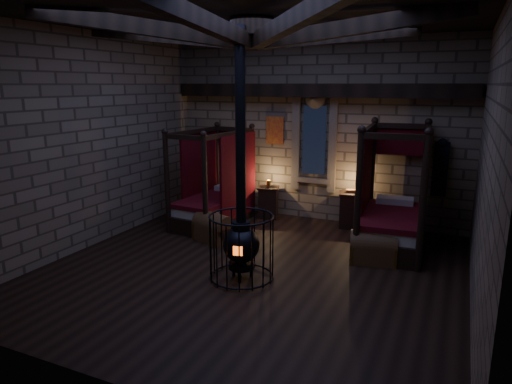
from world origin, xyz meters
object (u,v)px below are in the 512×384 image
at_px(trunk_left, 214,228).
at_px(bed_left, 215,201).
at_px(trunk_right, 373,248).
at_px(stove, 241,242).
at_px(bed_right, 392,218).

bearing_deg(trunk_left, bed_left, 138.58).
xyz_separation_m(bed_left, trunk_right, (3.83, -0.94, -0.27)).
height_order(bed_left, stove, stove).
distance_m(bed_right, stove, 3.37).
bearing_deg(bed_left, trunk_left, -57.26).
relative_size(bed_left, stove, 0.54).
bearing_deg(bed_left, stove, -48.27).
relative_size(bed_left, trunk_right, 2.40).
distance_m(bed_left, trunk_right, 3.95).
bearing_deg(stove, trunk_right, 26.11).
height_order(trunk_left, stove, stove).
height_order(bed_right, trunk_left, bed_right).
distance_m(trunk_left, stove, 2.04).
bearing_deg(bed_left, trunk_right, -9.30).
height_order(trunk_left, trunk_right, trunk_left).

